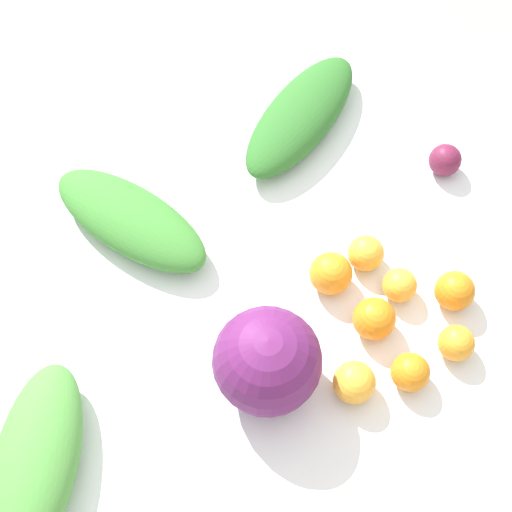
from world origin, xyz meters
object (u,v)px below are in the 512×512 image
at_px(orange_6, 366,253).
at_px(orange_5, 410,372).
at_px(beet_root, 445,160).
at_px(orange_4, 354,382).
at_px(greens_bunch_beet_tops, 301,115).
at_px(greens_bunch_scallion, 36,461).
at_px(orange_1, 331,273).
at_px(orange_3, 400,285).
at_px(orange_2, 456,343).
at_px(cabbage_purple, 267,361).
at_px(orange_7, 455,291).
at_px(orange_0, 374,319).
at_px(greens_bunch_chard, 130,220).

bearing_deg(orange_6, orange_5, 25.22).
distance_m(beet_root, orange_4, 0.53).
bearing_deg(greens_bunch_beet_tops, greens_bunch_scallion, -21.59).
bearing_deg(orange_1, orange_3, 91.66).
height_order(orange_2, orange_4, orange_4).
distance_m(greens_bunch_beet_tops, orange_4, 0.59).
relative_size(cabbage_purple, orange_7, 2.50).
bearing_deg(cabbage_purple, beet_root, 151.61).
bearing_deg(orange_6, greens_bunch_scallion, -44.80).
distance_m(orange_4, orange_7, 0.27).
bearing_deg(beet_root, orange_1, -32.52).
height_order(cabbage_purple, orange_3, cabbage_purple).
bearing_deg(greens_bunch_scallion, orange_3, 128.06).
height_order(orange_1, orange_3, orange_1).
bearing_deg(orange_3, orange_0, -26.59).
height_order(greens_bunch_beet_tops, orange_6, greens_bunch_beet_tops).
xyz_separation_m(greens_bunch_chard, orange_5, (0.21, 0.57, -0.01)).
distance_m(greens_bunch_scallion, greens_bunch_chard, 0.48).
distance_m(orange_5, orange_6, 0.25).
height_order(greens_bunch_scallion, orange_7, greens_bunch_scallion).
bearing_deg(orange_1, greens_bunch_chard, -96.26).
distance_m(cabbage_purple, orange_5, 0.26).
xyz_separation_m(cabbage_purple, orange_3, (-0.21, 0.22, -0.06)).
bearing_deg(orange_3, greens_bunch_chard, -94.33).
xyz_separation_m(greens_bunch_scallion, greens_bunch_chard, (-0.48, 0.03, -0.01)).
height_order(greens_bunch_scallion, orange_6, greens_bunch_scallion).
relative_size(greens_bunch_beet_tops, beet_root, 5.55).
xyz_separation_m(orange_2, orange_3, (-0.10, -0.11, -0.00)).
bearing_deg(greens_bunch_scallion, greens_bunch_beet_tops, 158.41).
height_order(greens_bunch_beet_tops, orange_4, greens_bunch_beet_tops).
distance_m(beet_root, orange_7, 0.30).
bearing_deg(orange_5, orange_0, -139.52).
relative_size(orange_2, orange_7, 0.88).
bearing_deg(greens_bunch_beet_tops, beet_root, 80.17).
distance_m(beet_root, orange_5, 0.47).
distance_m(greens_bunch_chard, beet_root, 0.66).
bearing_deg(orange_2, orange_6, -129.79).
distance_m(orange_0, orange_5, 0.11).
bearing_deg(orange_5, cabbage_purple, -79.26).
xyz_separation_m(greens_bunch_beet_tops, orange_4, (0.56, 0.18, -0.00)).
bearing_deg(beet_root, cabbage_purple, -28.39).
bearing_deg(orange_2, orange_1, -110.97).
relative_size(greens_bunch_beet_tops, orange_6, 5.29).
bearing_deg(cabbage_purple, orange_4, 93.39).
bearing_deg(greens_bunch_chard, orange_6, 91.77).
relative_size(orange_1, orange_2, 1.23).
bearing_deg(orange_7, orange_2, 5.58).
bearing_deg(beet_root, orange_7, 6.87).
xyz_separation_m(beet_root, orange_2, (0.40, 0.05, -0.00)).
distance_m(orange_2, orange_3, 0.15).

